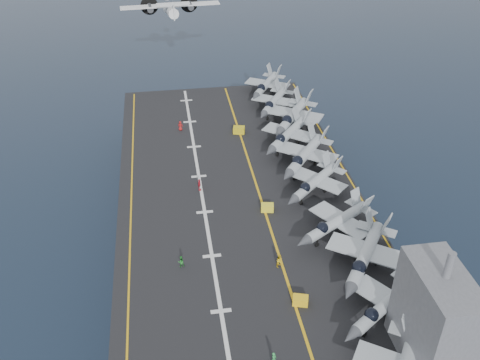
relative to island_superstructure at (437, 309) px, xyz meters
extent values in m
plane|color=#142135|center=(-15.00, 30.00, -17.90)|extent=(500.00, 500.00, 0.00)
cube|color=#56595E|center=(-15.00, 30.00, -12.90)|extent=(36.00, 90.00, 10.00)
cube|color=black|center=(-15.00, 30.00, -7.70)|extent=(38.00, 92.00, 0.40)
cube|color=gold|center=(-12.00, 30.00, -7.48)|extent=(0.35, 90.00, 0.02)
cube|color=silver|center=(-21.00, 30.00, -7.48)|extent=(0.50, 90.00, 0.02)
cube|color=gold|center=(-32.00, 30.00, -7.48)|extent=(0.25, 90.00, 0.02)
cube|color=gold|center=(3.50, 30.00, -7.48)|extent=(0.25, 90.00, 0.02)
imported|color=#25902E|center=(-25.22, 18.61, -6.67)|extent=(1.13, 0.87, 1.67)
imported|color=red|center=(-21.23, 35.97, -6.48)|extent=(1.05, 1.37, 2.04)
imported|color=#B21919|center=(-23.00, 56.82, -6.57)|extent=(1.22, 0.91, 1.86)
imported|color=green|center=(-16.33, 1.56, -6.57)|extent=(1.24, 1.34, 1.85)
imported|color=yellow|center=(-12.41, 16.68, -6.54)|extent=(1.34, 1.36, 1.91)
camera|label=1|loc=(-25.56, -34.57, 40.83)|focal=40.00mm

